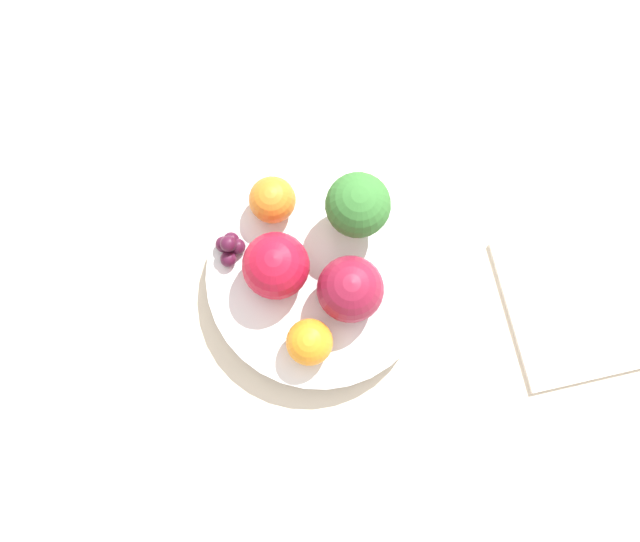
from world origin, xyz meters
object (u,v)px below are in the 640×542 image
object	(u,v)px
apple_green	(350,289)
orange_front	(307,342)
bowl	(320,276)
apple_red	(276,266)
grape_cluster	(230,246)
orange_back	(272,200)
napkin	(582,301)
broccoli	(358,206)

from	to	relation	value
apple_green	orange_front	distance (m)	0.06
bowl	apple_red	bearing A→B (deg)	-172.43
apple_red	grape_cluster	bearing A→B (deg)	160.01
orange_back	grape_cluster	size ratio (longest dim) A/B	1.51
grape_cluster	napkin	size ratio (longest dim) A/B	0.15
broccoli	apple_red	xyz separation A→B (m)	(-0.07, -0.06, -0.01)
apple_red	napkin	world-z (taller)	apple_red
bowl	apple_green	xyz separation A→B (m)	(0.03, -0.02, 0.05)
bowl	grape_cluster	xyz separation A→B (m)	(-0.09, 0.01, 0.03)
napkin	orange_front	bearing A→B (deg)	-162.51
bowl	napkin	bearing A→B (deg)	3.12
orange_back	napkin	bearing A→B (deg)	-8.14
bowl	apple_green	distance (m)	0.06
bowl	orange_back	distance (m)	0.09
bowl	orange_back	world-z (taller)	orange_back
apple_green	napkin	distance (m)	0.24
broccoli	napkin	xyz separation A→B (m)	(0.23, -0.04, -0.07)
orange_back	grape_cluster	xyz separation A→B (m)	(-0.03, -0.05, -0.01)
apple_green	orange_front	xyz separation A→B (m)	(-0.03, -0.05, -0.01)
bowl	orange_front	distance (m)	0.08
broccoli	apple_green	distance (m)	0.07
bowl	napkin	xyz separation A→B (m)	(0.26, 0.01, -0.01)
bowl	grape_cluster	bearing A→B (deg)	172.05
orange_front	orange_back	xyz separation A→B (m)	(-0.05, 0.13, 0.00)
apple_red	apple_green	size ratio (longest dim) A/B	1.01
bowl	orange_back	bearing A→B (deg)	132.25
orange_front	napkin	world-z (taller)	orange_front
napkin	orange_back	bearing A→B (deg)	171.86
grape_cluster	bowl	bearing A→B (deg)	-7.95
apple_green	grape_cluster	xyz separation A→B (m)	(-0.12, 0.03, -0.02)
orange_front	orange_back	world-z (taller)	orange_back
orange_front	grape_cluster	distance (m)	0.12
orange_front	napkin	bearing A→B (deg)	17.49
apple_red	grape_cluster	world-z (taller)	apple_red
bowl	napkin	size ratio (longest dim) A/B	1.13
bowl	orange_front	bearing A→B (deg)	-91.87
broccoli	apple_green	world-z (taller)	broccoli
orange_front	orange_back	size ratio (longest dim) A/B	0.96
grape_cluster	apple_red	bearing A→B (deg)	-19.99
apple_red	apple_green	world-z (taller)	same
orange_back	orange_front	bearing A→B (deg)	-68.04
apple_green	orange_front	bearing A→B (deg)	-122.13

